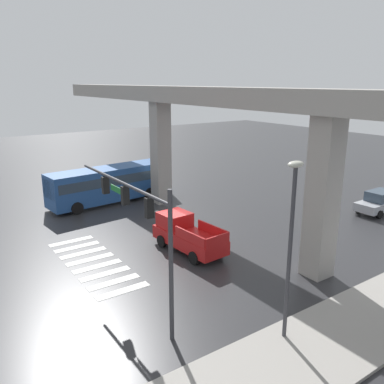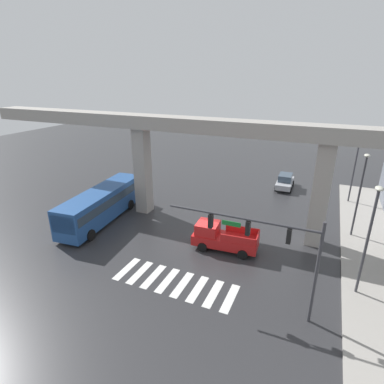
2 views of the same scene
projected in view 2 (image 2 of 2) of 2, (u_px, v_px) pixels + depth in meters
The scene contains 11 objects.
ground_plane at pixel (205, 244), 25.36m from camera, with size 120.00×120.00×0.00m, color #2D2D30.
crosswalk_stripes at pixel (175, 283), 20.60m from camera, with size 8.25×2.80×0.01m.
elevated_overpass at pixel (223, 137), 25.58m from camera, with size 51.08×2.13×9.60m.
sidewalk_east at pixel (371, 264), 22.44m from camera, with size 4.00×36.00×0.15m, color #9E9991.
pickup_truck at pixel (222, 237), 24.31m from camera, with size 5.23×2.37×2.08m.
city_bus at pixel (102, 203), 28.98m from camera, with size 3.56×10.99×2.99m.
sedan_silver at pixel (285, 181), 37.48m from camera, with size 2.03×4.33×1.72m.
traffic_signal_mast at pixel (268, 240), 16.79m from camera, with size 8.69×0.32×6.20m.
street_lamp_near_corner at pixel (370, 230), 17.96m from camera, with size 0.44×0.70×7.24m.
street_lamp_mid_block at pixel (361, 186), 24.90m from camera, with size 0.44×0.70×7.24m.
street_lamp_far_north at pixel (356, 162), 31.92m from camera, with size 0.44×0.70×7.24m.
Camera 2 is at (7.95, -20.72, 13.03)m, focal length 28.83 mm.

